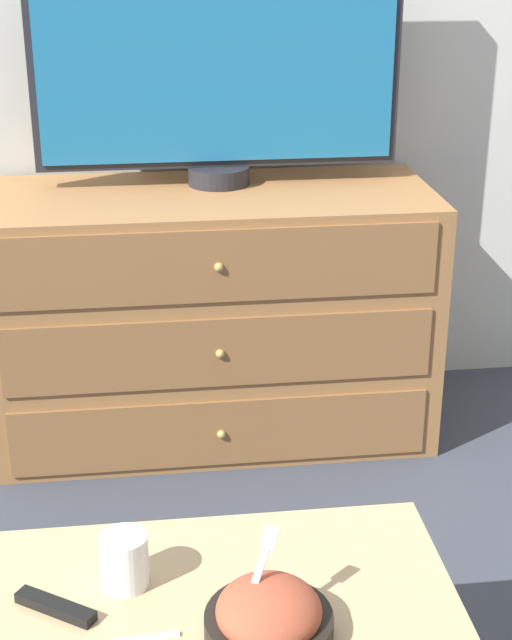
{
  "coord_description": "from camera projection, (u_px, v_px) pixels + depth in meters",
  "views": [
    {
      "loc": [
        -0.24,
        -2.88,
        1.44
      ],
      "look_at": [
        -0.04,
        -1.27,
        0.76
      ],
      "focal_mm": 55.0,
      "sensor_mm": 36.0,
      "label": 1
    }
  ],
  "objects": [
    {
      "name": "tv",
      "position": [
        217.0,
        51.0,
        2.62
      ],
      "size": [
        1.0,
        0.17,
        0.71
      ],
      "color": "#232328",
      "rests_on": "dresser"
    },
    {
      "name": "ground_plane",
      "position": [
        220.0,
        383.0,
        3.22
      ],
      "size": [
        12.0,
        12.0,
        0.0
      ],
      "primitive_type": "plane",
      "color": "#383D47"
    },
    {
      "name": "remote_control",
      "position": [
        55.0,
        607.0,
        1.59
      ],
      "size": [
        0.14,
        0.11,
        0.02
      ],
      "color": "black",
      "rests_on": "coffee_table"
    },
    {
      "name": "takeout_bowl",
      "position": [
        269.0,
        617.0,
        1.53
      ],
      "size": [
        0.2,
        0.2,
        0.16
      ],
      "color": "black",
      "rests_on": "coffee_table"
    },
    {
      "name": "drink_cup",
      "position": [
        125.0,
        563.0,
        1.65
      ],
      "size": [
        0.08,
        0.08,
        0.1
      ],
      "color": "white",
      "rests_on": "coffee_table"
    },
    {
      "name": "dresser",
      "position": [
        212.0,
        316.0,
        2.81
      ],
      "size": [
        1.24,
        0.54,
        0.72
      ],
      "color": "#9E6B3D",
      "rests_on": "ground_plane"
    }
  ]
}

